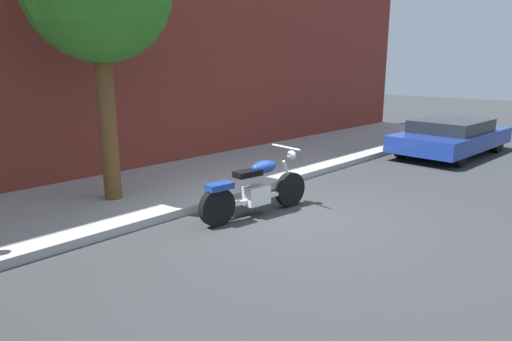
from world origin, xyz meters
TOP-DOWN VIEW (x-y plane):
  - ground_plane at (0.00, 0.00)m, footprint 60.00×60.00m
  - sidewalk at (0.00, 3.04)m, footprint 23.50×3.24m
  - motorcycle at (-0.45, 0.56)m, footprint 2.25×0.71m
  - parked_car_blue at (7.20, 0.12)m, footprint 4.34×2.04m

SIDE VIEW (x-z plane):
  - ground_plane at x=0.00m, z-range 0.00..0.00m
  - sidewalk at x=0.00m, z-range 0.00..0.14m
  - motorcycle at x=-0.45m, z-range -0.11..1.02m
  - parked_car_blue at x=7.20m, z-range 0.04..1.07m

